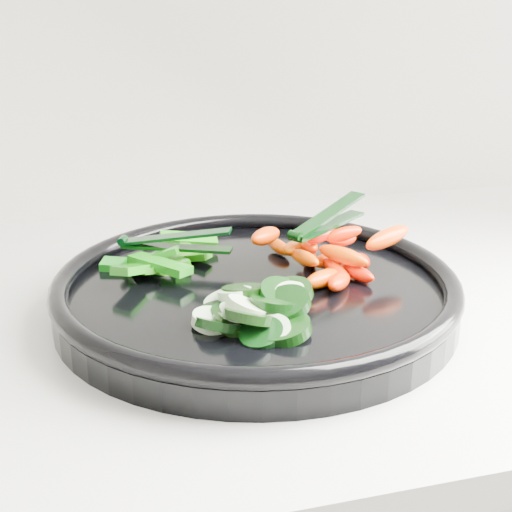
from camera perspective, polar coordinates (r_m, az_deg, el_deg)
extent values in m
cube|color=silver|center=(0.75, 9.35, -2.99)|extent=(2.02, 0.62, 0.03)
cylinder|color=black|center=(0.67, 0.00, -3.43)|extent=(0.46, 0.46, 0.02)
torus|color=black|center=(0.66, 0.00, -1.96)|extent=(0.46, 0.46, 0.02)
cylinder|color=black|center=(0.56, 0.44, -6.27)|extent=(0.05, 0.05, 0.02)
cylinder|color=#B4D2A8|center=(0.57, 1.12, -6.11)|extent=(0.05, 0.05, 0.02)
cylinder|color=black|center=(0.58, -2.96, -5.55)|extent=(0.05, 0.05, 0.03)
cylinder|color=beige|center=(0.59, -1.97, -5.00)|extent=(0.04, 0.04, 0.02)
cylinder|color=black|center=(0.58, -1.60, -5.33)|extent=(0.05, 0.06, 0.02)
cylinder|color=beige|center=(0.59, -1.54, -4.79)|extent=(0.05, 0.05, 0.02)
cylinder|color=black|center=(0.57, 2.12, -5.92)|extent=(0.07, 0.07, 0.02)
cylinder|color=beige|center=(0.58, 2.35, -5.32)|extent=(0.04, 0.04, 0.02)
cylinder|color=black|center=(0.60, -0.98, -4.47)|extent=(0.05, 0.05, 0.02)
cylinder|color=beige|center=(0.62, -2.54, -3.70)|extent=(0.05, 0.05, 0.02)
cylinder|color=black|center=(0.60, -3.00, -4.63)|extent=(0.05, 0.05, 0.01)
cylinder|color=beige|center=(0.59, -2.36, -4.93)|extent=(0.04, 0.04, 0.01)
cylinder|color=black|center=(0.59, -1.86, -4.84)|extent=(0.05, 0.05, 0.01)
cylinder|color=beige|center=(0.58, -3.44, -5.19)|extent=(0.05, 0.05, 0.02)
cylinder|color=black|center=(0.59, 2.34, -3.88)|extent=(0.05, 0.04, 0.03)
cylinder|color=beige|center=(0.61, 3.11, -2.84)|extent=(0.03, 0.03, 0.02)
cylinder|color=black|center=(0.62, -0.91, -2.80)|extent=(0.04, 0.05, 0.02)
cylinder|color=beige|center=(0.61, -1.70, -3.03)|extent=(0.03, 0.04, 0.01)
cylinder|color=black|center=(0.57, -0.67, -4.92)|extent=(0.05, 0.05, 0.03)
cylinder|color=beige|center=(0.58, -0.73, -4.17)|extent=(0.04, 0.04, 0.03)
cylinder|color=black|center=(0.61, 2.19, -3.20)|extent=(0.06, 0.05, 0.03)
cylinder|color=beige|center=(0.60, 2.87, -3.26)|extent=(0.04, 0.04, 0.02)
cylinder|color=black|center=(0.61, 2.49, -3.09)|extent=(0.06, 0.06, 0.02)
cylinder|color=beige|center=(0.61, 2.53, -3.13)|extent=(0.04, 0.04, 0.02)
cylinder|color=black|center=(0.59, 1.45, -3.81)|extent=(0.06, 0.06, 0.02)
cylinder|color=beige|center=(0.59, 1.52, -3.96)|extent=(0.04, 0.04, 0.01)
ellipsoid|color=#FB1D00|center=(0.68, 6.44, -1.18)|extent=(0.02, 0.05, 0.02)
ellipsoid|color=#DD4900|center=(0.66, 5.42, -1.81)|extent=(0.05, 0.05, 0.02)
ellipsoid|color=#E90C00|center=(0.68, 8.10, -1.32)|extent=(0.03, 0.04, 0.02)
ellipsoid|color=#FC3300|center=(0.71, 8.43, -0.40)|extent=(0.02, 0.05, 0.03)
ellipsoid|color=#FF3000|center=(0.71, 4.33, -0.11)|extent=(0.03, 0.04, 0.02)
ellipsoid|color=#FB3000|center=(0.66, 6.67, -2.03)|extent=(0.04, 0.05, 0.02)
ellipsoid|color=#FF4D00|center=(0.70, 5.68, -0.34)|extent=(0.05, 0.04, 0.02)
ellipsoid|color=#F12E00|center=(0.74, 3.95, 0.85)|extent=(0.02, 0.04, 0.02)
ellipsoid|color=#DB5200|center=(0.74, 1.83, 0.77)|extent=(0.02, 0.04, 0.02)
ellipsoid|color=#FC5900|center=(0.67, 3.89, -0.14)|extent=(0.03, 0.05, 0.02)
ellipsoid|color=#FF3900|center=(0.70, 4.08, 0.89)|extent=(0.02, 0.05, 0.03)
ellipsoid|color=#FF5200|center=(0.68, 6.99, 0.03)|extent=(0.05, 0.05, 0.02)
ellipsoid|color=#E64E00|center=(0.69, 2.99, 0.62)|extent=(0.04, 0.04, 0.02)
ellipsoid|color=#FF1F00|center=(0.72, 6.97, 1.29)|extent=(0.04, 0.03, 0.02)
ellipsoid|color=#FF1900|center=(0.69, 7.03, 1.76)|extent=(0.04, 0.02, 0.02)
ellipsoid|color=red|center=(0.68, 0.78, 1.61)|extent=(0.05, 0.05, 0.02)
ellipsoid|color=#FF1300|center=(0.69, 5.25, 1.65)|extent=(0.04, 0.03, 0.02)
ellipsoid|color=#FF4F00|center=(0.69, 10.47, 1.46)|extent=(0.06, 0.04, 0.03)
cube|color=#186E0A|center=(0.71, -6.57, -0.41)|extent=(0.03, 0.05, 0.02)
cube|color=#236C0A|center=(0.72, -5.43, -0.09)|extent=(0.05, 0.04, 0.02)
cube|color=#27700A|center=(0.71, -6.48, -0.40)|extent=(0.05, 0.06, 0.02)
cube|color=#096810|center=(0.71, -10.14, -0.74)|extent=(0.06, 0.04, 0.01)
cube|color=#156C0A|center=(0.70, -9.29, -1.13)|extent=(0.04, 0.06, 0.02)
cube|color=#0A6A10|center=(0.70, -8.18, 0.00)|extent=(0.05, 0.03, 0.02)
cube|color=#0A6C0A|center=(0.67, -9.56, -1.02)|extent=(0.05, 0.05, 0.02)
cube|color=#0E6F0A|center=(0.68, -7.70, -0.69)|extent=(0.06, 0.06, 0.01)
cube|color=#1D710A|center=(0.75, -5.39, 1.35)|extent=(0.06, 0.02, 0.02)
cylinder|color=black|center=(0.65, 3.15, 1.66)|extent=(0.01, 0.01, 0.01)
cube|color=black|center=(0.69, 5.79, 2.45)|extent=(0.10, 0.08, 0.00)
cube|color=black|center=(0.69, 5.82, 3.36)|extent=(0.10, 0.08, 0.02)
cylinder|color=black|center=(0.72, -10.62, 1.23)|extent=(0.01, 0.01, 0.01)
cube|color=black|center=(0.71, -6.37, 0.68)|extent=(0.11, 0.06, 0.00)
cube|color=black|center=(0.70, -6.41, 1.56)|extent=(0.11, 0.06, 0.02)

